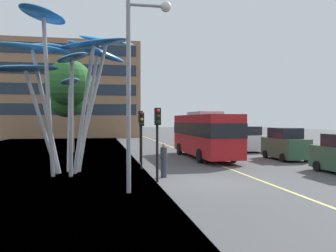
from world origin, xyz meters
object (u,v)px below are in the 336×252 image
(traffic_light_kerb_near, at_px, (158,128))
(red_bus, at_px, (204,133))
(leaf_sculpture, at_px, (68,60))
(car_parked_mid, at_px, (285,145))
(pedestrian, at_px, (164,160))
(traffic_light_island_mid, at_px, (141,125))
(traffic_light_kerb_far, at_px, (142,128))
(car_parked_far, at_px, (248,140))
(car_side_street, at_px, (217,136))
(street_lamp, at_px, (139,70))

(traffic_light_kerb_near, bearing_deg, red_bus, 61.73)
(leaf_sculpture, bearing_deg, red_bus, 31.16)
(red_bus, height_order, leaf_sculpture, leaf_sculpture)
(car_parked_mid, height_order, pedestrian, car_parked_mid)
(traffic_light_kerb_near, bearing_deg, car_parked_mid, 35.35)
(traffic_light_island_mid, bearing_deg, leaf_sculpture, -137.93)
(traffic_light_kerb_far, height_order, traffic_light_island_mid, traffic_light_island_mid)
(red_bus, distance_m, traffic_light_kerb_far, 7.49)
(traffic_light_kerb_far, relative_size, car_parked_far, 0.81)
(red_bus, xyz_separation_m, car_side_street, (5.17, 12.29, -0.86))
(traffic_light_kerb_near, bearing_deg, traffic_light_kerb_far, 92.70)
(traffic_light_island_mid, distance_m, pedestrian, 6.72)
(traffic_light_island_mid, height_order, car_parked_far, traffic_light_island_mid)
(traffic_light_island_mid, relative_size, street_lamp, 0.46)
(leaf_sculpture, height_order, traffic_light_kerb_near, leaf_sculpture)
(traffic_light_kerb_far, relative_size, car_parked_mid, 0.80)
(traffic_light_island_mid, distance_m, car_parked_far, 12.68)
(red_bus, height_order, car_parked_far, red_bus)
(pedestrian, bearing_deg, leaf_sculpture, 152.81)
(street_lamp, bearing_deg, leaf_sculpture, 118.24)
(car_side_street, bearing_deg, car_parked_far, -86.29)
(street_lamp, bearing_deg, car_side_street, 64.47)
(traffic_light_kerb_near, xyz_separation_m, car_parked_far, (10.85, 14.51, -1.45))
(red_bus, height_order, street_lamp, street_lamp)
(leaf_sculpture, height_order, car_parked_far, leaf_sculpture)
(red_bus, distance_m, car_side_street, 13.36)
(traffic_light_island_mid, xyz_separation_m, car_parked_mid, (10.58, -0.32, -1.47))
(traffic_light_kerb_far, distance_m, pedestrian, 3.55)
(traffic_light_kerb_near, relative_size, car_parked_far, 0.84)
(leaf_sculpture, bearing_deg, street_lamp, -61.76)
(leaf_sculpture, bearing_deg, traffic_light_kerb_near, -42.31)
(traffic_light_kerb_far, bearing_deg, pedestrian, -76.13)
(car_parked_mid, bearing_deg, traffic_light_island_mid, 178.26)
(car_parked_mid, bearing_deg, car_side_street, 91.34)
(red_bus, distance_m, leaf_sculpture, 11.91)
(traffic_light_kerb_near, xyz_separation_m, street_lamp, (-1.10, -2.05, 2.42))
(red_bus, height_order, traffic_light_kerb_near, red_bus)
(traffic_light_kerb_far, height_order, pedestrian, traffic_light_kerb_far)
(leaf_sculpture, relative_size, street_lamp, 1.09)
(red_bus, distance_m, car_parked_mid, 5.94)
(red_bus, xyz_separation_m, leaf_sculpture, (-9.50, -5.75, 4.30))
(traffic_light_kerb_near, distance_m, pedestrian, 2.25)
(car_side_street, xyz_separation_m, pedestrian, (-9.82, -20.53, -0.19))
(leaf_sculpture, xyz_separation_m, car_side_street, (14.67, 18.04, -5.16))
(traffic_light_island_mid, distance_m, car_side_street, 17.45)
(car_parked_far, bearing_deg, leaf_sculpture, -145.06)
(red_bus, bearing_deg, pedestrian, -119.42)
(red_bus, relative_size, car_parked_mid, 2.42)
(car_side_street, bearing_deg, pedestrian, -115.55)
(car_side_street, relative_size, street_lamp, 0.49)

